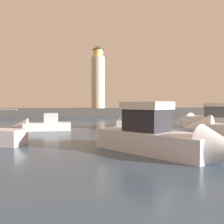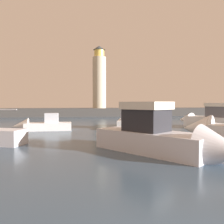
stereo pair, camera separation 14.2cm
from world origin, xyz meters
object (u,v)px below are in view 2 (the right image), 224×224
motorboat_5 (128,122)px  motorboat_1 (168,138)px  motorboat_0 (39,126)px  lighthouse (99,79)px  motorboat_2 (207,119)px

motorboat_5 → motorboat_1: bearing=-93.5°
motorboat_0 → motorboat_5: (10.34, 1.78, 0.14)m
lighthouse → motorboat_2: (10.86, -25.84, -7.36)m
motorboat_0 → motorboat_1: size_ratio=0.72×
motorboat_2 → motorboat_5: (-9.57, 1.67, -0.32)m
motorboat_0 → motorboat_1: 16.49m
motorboat_0 → motorboat_5: motorboat_5 is taller
motorboat_1 → motorboat_2: bearing=52.4°
lighthouse → motorboat_5: lighthouse is taller
lighthouse → motorboat_1: (0.37, -39.48, -7.40)m
lighthouse → motorboat_0: bearing=-109.2°
motorboat_0 → motorboat_2: bearing=0.3°
motorboat_2 → motorboat_5: 9.72m
lighthouse → motorboat_1: 40.17m
lighthouse → motorboat_2: bearing=-67.2°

